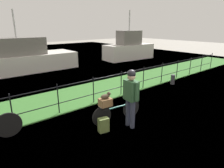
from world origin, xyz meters
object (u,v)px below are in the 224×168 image
at_px(mooring_bollard, 173,79).
at_px(terrier_dog, 106,96).
at_px(moored_boat_near, 19,59).
at_px(cyclist_person, 131,94).
at_px(backpack_on_paving, 104,125).
at_px(wooden_crate, 105,102).
at_px(moored_boat_mid, 129,49).
at_px(bicycle_main, 116,112).

bearing_deg(mooring_bollard, terrier_dog, -167.92).
xyz_separation_m(terrier_dog, moored_boat_near, (0.00, 8.72, -0.12)).
bearing_deg(cyclist_person, backpack_on_paving, 161.66).
relative_size(wooden_crate, moored_boat_mid, 0.08).
xyz_separation_m(moored_boat_near, moored_boat_mid, (8.53, -0.97, 0.11)).
height_order(bicycle_main, backpack_on_paving, bicycle_main).
bearing_deg(terrier_dog, wooden_crate, 172.55).
distance_m(mooring_bollard, moored_boat_near, 9.16).
height_order(moored_boat_near, moored_boat_mid, moored_boat_mid).
distance_m(bicycle_main, moored_boat_mid, 11.31).
relative_size(cyclist_person, moored_boat_near, 0.24).
height_order(cyclist_person, backpack_on_paving, cyclist_person).
bearing_deg(wooden_crate, mooring_bollard, 11.99).
xyz_separation_m(cyclist_person, moored_boat_mid, (8.07, 8.26, -0.11)).
xyz_separation_m(wooden_crate, moored_boat_near, (0.03, 8.71, 0.07)).
relative_size(terrier_dog, mooring_bollard, 0.68).
xyz_separation_m(wooden_crate, terrier_dog, (0.02, -0.00, 0.19)).
bearing_deg(bicycle_main, mooring_bollard, 13.52).
relative_size(backpack_on_paving, moored_boat_mid, 0.09).
distance_m(terrier_dog, moored_boat_near, 8.72).
height_order(terrier_dog, backpack_on_paving, terrier_dog).
height_order(wooden_crate, moored_boat_near, moored_boat_near).
distance_m(bicycle_main, moored_boat_near, 8.78).
xyz_separation_m(backpack_on_paving, mooring_bollard, (5.33, 1.34, 0.04)).
distance_m(bicycle_main, mooring_bollard, 4.81).
bearing_deg(moored_boat_mid, backpack_on_paving, -137.81).
bearing_deg(moored_boat_mid, cyclist_person, -134.32).
height_order(wooden_crate, mooring_bollard, wooden_crate).
bearing_deg(backpack_on_paving, moored_boat_mid, -125.73).
bearing_deg(moored_boat_near, backpack_on_paving, -91.92).
xyz_separation_m(mooring_bollard, moored_boat_mid, (3.50, 6.67, 0.65)).
distance_m(wooden_crate, backpack_on_paving, 0.64).
relative_size(mooring_bollard, moored_boat_near, 0.07).
relative_size(backpack_on_paving, moored_boat_near, 0.06).
height_order(terrier_dog, mooring_bollard, terrier_dog).
relative_size(wooden_crate, moored_boat_near, 0.05).
bearing_deg(backpack_on_paving, mooring_bollard, -153.82).
xyz_separation_m(bicycle_main, cyclist_person, (0.11, -0.47, 0.68)).
relative_size(cyclist_person, mooring_bollard, 3.54).
relative_size(cyclist_person, backpack_on_paving, 4.21).
height_order(bicycle_main, mooring_bollard, bicycle_main).
xyz_separation_m(terrier_dog, backpack_on_paving, (-0.30, -0.26, -0.70)).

